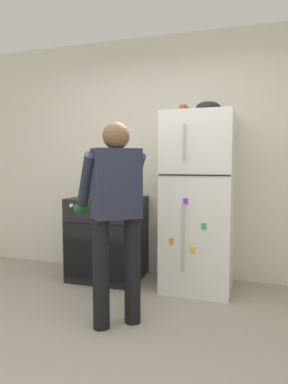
# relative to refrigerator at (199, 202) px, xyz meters

# --- Properties ---
(ground) EXTENTS (8.00, 8.00, 0.00)m
(ground) POSITION_rel_refrigerator_xyz_m (-0.43, -1.57, -0.89)
(ground) COLOR #9E9384
(kitchen_wall_back) EXTENTS (6.00, 0.10, 2.70)m
(kitchen_wall_back) POSITION_rel_refrigerator_xyz_m (-0.43, 0.38, 0.46)
(kitchen_wall_back) COLOR silver
(kitchen_wall_back) RESTS_ON ground
(refrigerator) EXTENTS (0.68, 0.72, 1.78)m
(refrigerator) POSITION_rel_refrigerator_xyz_m (0.00, 0.00, 0.00)
(refrigerator) COLOR white
(refrigerator) RESTS_ON ground
(stove_range) EXTENTS (0.76, 0.67, 0.91)m
(stove_range) POSITION_rel_refrigerator_xyz_m (-1.01, -0.01, -0.44)
(stove_range) COLOR black
(stove_range) RESTS_ON ground
(person_cook) EXTENTS (0.65, 0.67, 1.60)m
(person_cook) POSITION_rel_refrigerator_xyz_m (-0.50, -1.01, 0.06)
(person_cook) COLOR black
(person_cook) RESTS_ON ground
(red_pot) EXTENTS (0.34, 0.24, 0.13)m
(red_pot) POSITION_rel_refrigerator_xyz_m (-0.85, -0.05, 0.08)
(red_pot) COLOR #236638
(red_pot) RESTS_ON stove_range
(coffee_mug) EXTENTS (0.11, 0.08, 0.10)m
(coffee_mug) POSITION_rel_refrigerator_xyz_m (-0.18, 0.05, 0.94)
(coffee_mug) COLOR #B24C1E
(coffee_mug) RESTS_ON refrigerator
(pepper_mill) EXTENTS (0.05, 0.05, 0.19)m
(pepper_mill) POSITION_rel_refrigerator_xyz_m (-1.31, 0.20, 0.12)
(pepper_mill) COLOR brown
(pepper_mill) RESTS_ON stove_range
(mixing_bowl) EXTENTS (0.24, 0.24, 0.11)m
(mixing_bowl) POSITION_rel_refrigerator_xyz_m (0.08, 0.00, 0.95)
(mixing_bowl) COLOR black
(mixing_bowl) RESTS_ON refrigerator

